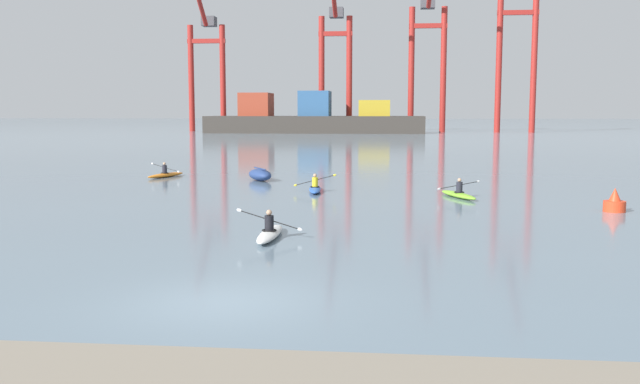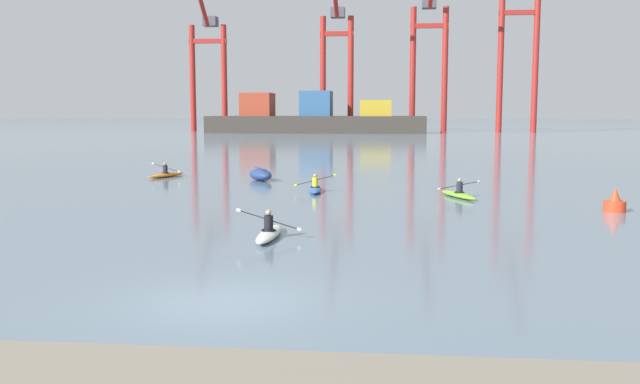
# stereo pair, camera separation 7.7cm
# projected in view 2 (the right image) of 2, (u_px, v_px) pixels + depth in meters

# --- Properties ---
(ground_plane) EXTENTS (800.00, 800.00, 0.00)m
(ground_plane) POSITION_uv_depth(u_px,v_px,m) (224.00, 302.00, 14.99)
(ground_plane) COLOR slate
(container_barge) EXTENTS (42.24, 10.22, 8.10)m
(container_barge) POSITION_uv_depth(u_px,v_px,m) (314.00, 119.00, 133.72)
(container_barge) COLOR #38332D
(container_barge) RESTS_ON ground
(gantry_crane_west) EXTENTS (7.96, 15.39, 31.80)m
(gantry_crane_west) POSITION_uv_depth(u_px,v_px,m) (208.00, 57.00, 142.71)
(gantry_crane_west) COLOR maroon
(gantry_crane_west) RESTS_ON ground
(gantry_crane_west_mid) EXTENTS (6.81, 20.75, 33.42)m
(gantry_crane_west_mid) POSITION_uv_depth(u_px,v_px,m) (336.00, 50.00, 136.79)
(gantry_crane_west_mid) COLOR maroon
(gantry_crane_west_mid) RESTS_ON ground
(gantry_crane_east_mid) EXTENTS (7.57, 19.83, 33.23)m
(gantry_crane_east_mid) POSITION_uv_depth(u_px,v_px,m) (429.00, 46.00, 135.98)
(gantry_crane_east_mid) COLOR maroon
(gantry_crane_east_mid) RESTS_ON ground
(gantry_crane_east) EXTENTS (7.98, 17.38, 36.88)m
(gantry_crane_east) POSITION_uv_depth(u_px,v_px,m) (519.00, 38.00, 134.00)
(gantry_crane_east) COLOR maroon
(gantry_crane_east) RESTS_ON ground
(capsized_dinghy) EXTENTS (2.27, 2.80, 0.76)m
(capsized_dinghy) POSITION_uv_depth(u_px,v_px,m) (260.00, 175.00, 41.41)
(capsized_dinghy) COLOR navy
(capsized_dinghy) RESTS_ON ground
(channel_buoy) EXTENTS (0.90, 0.90, 1.00)m
(channel_buoy) POSITION_uv_depth(u_px,v_px,m) (615.00, 203.00, 28.47)
(channel_buoy) COLOR red
(channel_buoy) RESTS_ON ground
(kayak_lime) EXTENTS (2.13, 3.39, 0.95)m
(kayak_lime) POSITION_uv_depth(u_px,v_px,m) (459.00, 194.00, 33.20)
(kayak_lime) COLOR #7ABC2D
(kayak_lime) RESTS_ON ground
(kayak_orange) EXTENTS (2.12, 3.39, 0.95)m
(kayak_orange) POSITION_uv_depth(u_px,v_px,m) (166.00, 174.00, 43.60)
(kayak_orange) COLOR orange
(kayak_orange) RESTS_ON ground
(kayak_blue) EXTENTS (2.23, 3.44, 0.95)m
(kayak_blue) POSITION_uv_depth(u_px,v_px,m) (315.00, 188.00, 35.61)
(kayak_blue) COLOR #2856B2
(kayak_blue) RESTS_ON ground
(kayak_white) EXTENTS (2.22, 3.40, 0.99)m
(kayak_white) POSITION_uv_depth(u_px,v_px,m) (269.00, 233.00, 22.59)
(kayak_white) COLOR silver
(kayak_white) RESTS_ON ground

